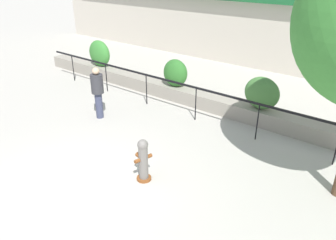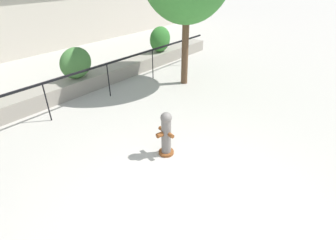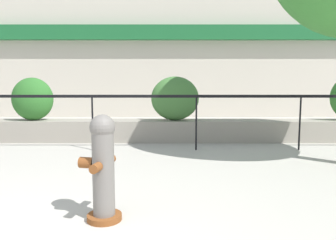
# 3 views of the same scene
# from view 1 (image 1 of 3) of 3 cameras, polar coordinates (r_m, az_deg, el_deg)

# --- Properties ---
(ground_plane) EXTENTS (120.00, 120.00, 0.00)m
(ground_plane) POSITION_cam_1_polar(r_m,az_deg,el_deg) (7.88, -16.24, -12.09)
(ground_plane) COLOR #B2ADA3
(planter_wall_low) EXTENTS (18.00, 0.70, 0.50)m
(planter_wall_low) POSITION_cam_1_polar(r_m,az_deg,el_deg) (11.64, 7.83, 3.01)
(planter_wall_low) COLOR gray
(planter_wall_low) RESTS_ON ground
(fence_railing_segment) EXTENTS (15.00, 0.05, 1.15)m
(fence_railing_segment) POSITION_cam_1_polar(r_m,az_deg,el_deg) (10.49, 4.93, 5.08)
(fence_railing_segment) COLOR black
(fence_railing_segment) RESTS_ON ground
(hedge_bush_0) EXTENTS (1.18, 0.58, 1.15)m
(hedge_bush_0) POSITION_cam_1_polar(r_m,az_deg,el_deg) (15.09, -11.85, 11.29)
(hedge_bush_0) COLOR #387F33
(hedge_bush_0) RESTS_ON planter_wall_low
(hedge_bush_1) EXTENTS (0.97, 0.70, 1.02)m
(hedge_bush_1) POSITION_cam_1_polar(r_m,az_deg,el_deg) (12.26, 1.30, 8.20)
(hedge_bush_1) COLOR #2D6B28
(hedge_bush_1) RESTS_ON planter_wall_low
(hedge_bush_2) EXTENTS (1.14, 0.58, 1.04)m
(hedge_bush_2) POSITION_cam_1_polar(r_m,az_deg,el_deg) (10.66, 16.02, 4.52)
(hedge_bush_2) COLOR #427538
(hedge_bush_2) RESTS_ON planter_wall_low
(fire_hydrant) EXTENTS (0.47, 0.48, 1.08)m
(fire_hydrant) POSITION_cam_1_polar(r_m,az_deg,el_deg) (7.71, -4.35, -6.91)
(fire_hydrant) COLOR brown
(fire_hydrant) RESTS_ON ground
(pedestrian) EXTENTS (0.47, 0.47, 1.73)m
(pedestrian) POSITION_cam_1_polar(r_m,az_deg,el_deg) (10.88, -12.17, 5.18)
(pedestrian) COLOR #383D56
(pedestrian) RESTS_ON ground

